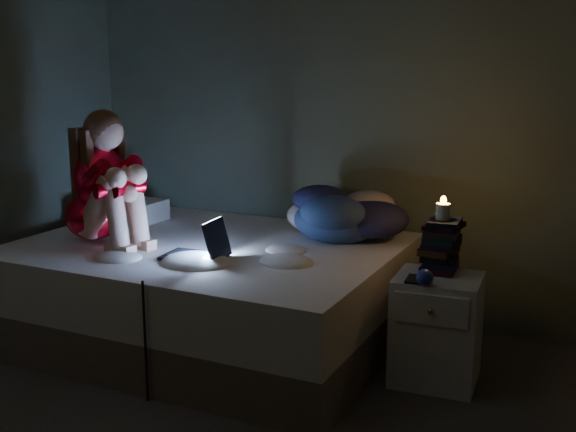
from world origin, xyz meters
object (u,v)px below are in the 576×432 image
Objects in this scene: laptop at (193,237)px; phone at (413,279)px; woman at (92,177)px; candle at (443,209)px; bed at (209,292)px; nightstand at (436,329)px.

laptop is 2.29× the size of phone.
woman is 9.50× the size of candle.
bed is 25.88× the size of candle.
phone is at bearing -112.45° from candle.
bed reaches higher than nightstand.
bed is 2.72× the size of woman.
bed is 3.79× the size of nightstand.
laptop reaches higher than bed.
woman is 2.38× the size of laptop.
bed is 1.25m from phone.
woman is 2.03m from nightstand.
woman is 1.84m from phone.
laptop is 1.28m from candle.
candle is at bearing 13.87° from laptop.
woman is (-0.58, -0.27, 0.66)m from bed.
woman reaches higher than phone.
laptop is at bearing -161.26° from candle.
candle is (1.20, 0.41, 0.18)m from laptop.
bed is 14.79× the size of phone.
laptop is at bearing -171.74° from phone.
phone reaches higher than nightstand.
woman is at bearing 172.78° from laptop.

